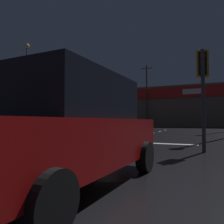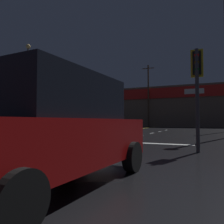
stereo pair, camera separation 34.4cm
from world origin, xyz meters
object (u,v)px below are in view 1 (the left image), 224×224
object	(u,v)px
streetlight_near_left	(65,92)
parked_car	(69,129)
streetlight_far_left	(88,91)
streetlight_far_right	(27,75)
traffic_signal_corner_southeast	(203,76)
traffic_signal_median	(89,89)

from	to	relation	value
streetlight_near_left	parked_car	distance (m)	31.05
streetlight_near_left	streetlight_far_left	size ratio (longest dim) A/B	0.81
streetlight_near_left	streetlight_far_left	distance (m)	7.03
streetlight_far_left	streetlight_far_right	world-z (taller)	streetlight_far_left
streetlight_far_left	traffic_signal_corner_southeast	bearing A→B (deg)	-53.66
streetlight_near_left	streetlight_far_left	bearing A→B (deg)	89.41
streetlight_near_left	parked_car	world-z (taller)	streetlight_near_left
traffic_signal_median	streetlight_far_right	distance (m)	9.05
traffic_signal_median	streetlight_far_right	xyz separation A→B (m)	(-8.78, 0.49, 2.16)
streetlight_far_left	streetlight_far_right	xyz separation A→B (m)	(0.34, -15.43, -0.12)
traffic_signal_corner_southeast	streetlight_far_left	distance (m)	33.61
traffic_signal_median	streetlight_far_right	size ratio (longest dim) A/B	0.54
traffic_signal_median	traffic_signal_corner_southeast	distance (m)	15.38
traffic_signal_median	streetlight_far_left	size ratio (longest dim) A/B	0.53
streetlight_far_right	streetlight_near_left	bearing A→B (deg)	92.80
streetlight_near_left	streetlight_far_right	size ratio (longest dim) A/B	0.83
streetlight_far_left	parked_car	distance (m)	37.01
traffic_signal_median	streetlight_near_left	xyz separation A→B (m)	(-9.19, 8.98, 1.19)
traffic_signal_median	streetlight_far_right	bearing A→B (deg)	176.80
traffic_signal_median	parked_car	size ratio (longest dim) A/B	1.28
traffic_signal_corner_southeast	parked_car	size ratio (longest dim) A/B	0.83
streetlight_far_right	parked_car	distance (m)	24.61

